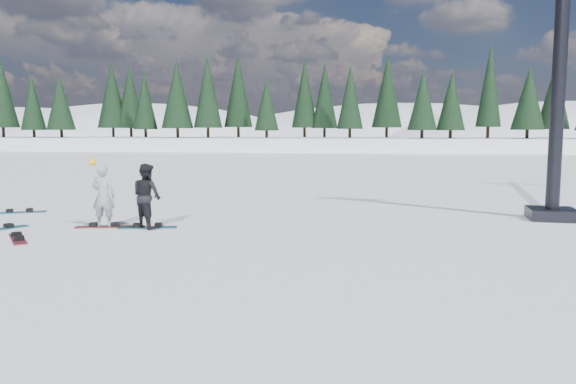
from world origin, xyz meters
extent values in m
plane|color=white|center=(0.00, 0.00, 0.00)|extent=(420.00, 420.00, 0.00)
cube|color=white|center=(0.00, 55.00, -1.00)|extent=(90.00, 14.00, 5.00)
ellipsoid|color=white|center=(-70.00, 170.00, -13.61)|extent=(143.00, 110.00, 49.50)
ellipsoid|color=white|center=(20.00, 200.00, -14.63)|extent=(182.00, 140.00, 53.20)
ellipsoid|color=white|center=(-140.00, 210.00, -14.30)|extent=(169.00, 130.00, 52.00)
ellipsoid|color=white|center=(60.00, 150.00, -12.38)|extent=(117.00, 90.00, 45.00)
cone|color=black|center=(-38.00, 55.00, 5.25)|extent=(3.20, 3.20, 7.50)
cone|color=black|center=(-34.38, 55.00, 5.25)|extent=(3.20, 3.20, 7.50)
cone|color=black|center=(-30.76, 55.00, 5.25)|extent=(3.20, 3.20, 7.50)
cone|color=black|center=(-27.14, 55.00, 5.25)|extent=(3.20, 3.20, 7.50)
cone|color=black|center=(-23.52, 55.00, 5.25)|extent=(3.20, 3.20, 7.50)
cone|color=black|center=(-19.90, 55.00, 5.25)|extent=(3.20, 3.20, 7.50)
cone|color=black|center=(-16.29, 55.00, 5.25)|extent=(3.20, 3.20, 7.50)
cone|color=black|center=(-12.67, 55.00, 5.25)|extent=(3.20, 3.20, 7.50)
cone|color=black|center=(-9.05, 55.00, 5.25)|extent=(3.20, 3.20, 7.50)
cone|color=black|center=(-5.43, 55.00, 5.25)|extent=(3.20, 3.20, 7.50)
cone|color=black|center=(-1.81, 55.00, 5.25)|extent=(3.20, 3.20, 7.50)
cone|color=black|center=(1.81, 55.00, 5.25)|extent=(3.20, 3.20, 7.50)
cone|color=black|center=(5.43, 55.00, 5.25)|extent=(3.20, 3.20, 7.50)
cone|color=black|center=(9.05, 55.00, 5.25)|extent=(3.20, 3.20, 7.50)
cone|color=black|center=(12.67, 55.00, 5.25)|extent=(3.20, 3.20, 7.50)
cone|color=black|center=(16.29, 55.00, 5.25)|extent=(3.20, 3.20, 7.50)
cone|color=black|center=(19.90, 55.00, 5.25)|extent=(3.20, 3.20, 7.50)
cone|color=black|center=(23.52, 55.00, 5.25)|extent=(3.20, 3.20, 7.50)
cone|color=black|center=(27.14, 55.00, 5.25)|extent=(3.20, 3.20, 7.50)
cylinder|color=black|center=(11.66, 3.88, 4.21)|extent=(0.38, 0.38, 8.42)
cube|color=black|center=(11.66, 3.88, 0.16)|extent=(1.38, 1.38, 0.32)
imported|color=#9A9A9F|center=(-0.37, 0.95, 0.83)|extent=(0.63, 0.44, 1.66)
sphere|color=yellow|center=(-0.57, 0.83, 1.71)|extent=(0.18, 0.18, 0.18)
imported|color=black|center=(0.79, 1.01, 0.84)|extent=(1.04, 0.98, 1.69)
cube|color=maroon|center=(-0.37, 0.95, 0.01)|extent=(1.53, 0.54, 0.03)
cube|color=#166E7E|center=(0.79, 1.01, 0.01)|extent=(1.52, 0.61, 0.03)
cube|color=maroon|center=(-1.65, -0.84, 0.01)|extent=(1.14, 1.35, 0.03)
cube|color=#1B6A95|center=(-4.12, 3.04, 0.01)|extent=(1.49, 0.85, 0.03)
camera|label=1|loc=(6.30, -12.75, 2.57)|focal=35.00mm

